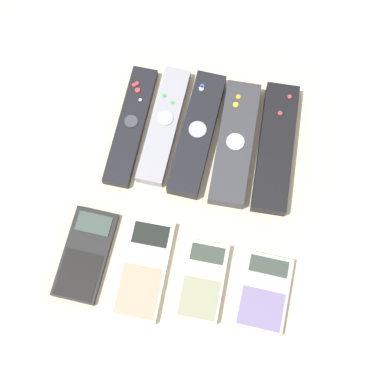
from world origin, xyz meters
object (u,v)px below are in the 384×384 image
remote_3 (235,143)px  calculator_0 (86,254)px  remote_2 (197,133)px  remote_0 (131,125)px  remote_4 (276,147)px  remote_1 (164,125)px  calculator_1 (144,269)px  calculator_2 (202,281)px  calculator_3 (264,292)px

remote_3 → calculator_0: remote_3 is taller
remote_2 → remote_3: bearing=-2.1°
remote_0 → remote_4: bearing=2.3°
remote_1 → calculator_1: (0.02, -0.24, -0.00)m
remote_4 → calculator_2: bearing=-110.0°
remote_0 → calculator_2: 0.28m
calculator_1 → remote_2: bearing=80.4°
remote_2 → calculator_2: remote_2 is taller
remote_3 → remote_4: (0.07, 0.01, -0.00)m
remote_2 → calculator_0: (-0.13, -0.23, -0.01)m
remote_4 → remote_3: bearing=-177.3°
remote_3 → calculator_2: remote_3 is taller
calculator_2 → calculator_3: calculator_2 is taller
calculator_0 → calculator_1: 0.09m
remote_3 → remote_4: bearing=3.5°
calculator_0 → calculator_3: size_ratio=1.27×
remote_2 → calculator_3: remote_2 is taller
remote_1 → remote_3: bearing=-3.3°
remote_4 → calculator_3: (0.02, -0.23, -0.00)m
remote_0 → calculator_3: bearing=-40.7°
remote_3 → calculator_1: remote_3 is taller
remote_4 → calculator_3: 0.23m
calculator_2 → remote_1: bearing=114.5°
calculator_0 → calculator_3: 0.28m
remote_0 → calculator_3: (0.26, -0.22, 0.00)m
remote_2 → remote_0: bearing=-175.1°
calculator_1 → calculator_3: calculator_3 is taller
remote_2 → remote_3: size_ratio=1.02×
remote_1 → calculator_2: size_ratio=1.75×
remote_1 → remote_4: (0.19, -0.00, 0.00)m
remote_3 → remote_1: bearing=173.7°
remote_1 → remote_3: (0.12, -0.01, 0.00)m
calculator_1 → calculator_2: 0.09m
remote_1 → remote_4: size_ratio=0.93×
remote_1 → remote_2: size_ratio=0.96×
remote_0 → calculator_0: size_ratio=1.48×
remote_1 → remote_3: 0.12m
calculator_3 → remote_2: bearing=123.6°
calculator_3 → remote_0: bearing=139.9°
remote_4 → calculator_3: remote_4 is taller
remote_3 → calculator_2: size_ratio=1.79×
remote_3 → remote_2: bearing=174.3°
remote_1 → remote_2: 0.06m
calculator_1 → calculator_0: bearing=176.9°
remote_2 → calculator_1: remote_2 is taller
remote_4 → calculator_2: size_ratio=1.87×
calculator_0 → remote_3: bearing=51.0°
calculator_0 → calculator_2: bearing=0.1°
remote_2 → calculator_0: bearing=-117.3°
remote_3 → calculator_0: size_ratio=1.48×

